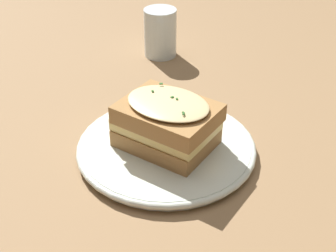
% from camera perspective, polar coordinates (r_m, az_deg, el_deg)
% --- Properties ---
extents(ground_plane, '(2.40, 2.40, 0.00)m').
position_cam_1_polar(ground_plane, '(0.69, 1.20, -2.67)').
color(ground_plane, olive).
extents(dinner_plate, '(0.26, 0.26, 0.02)m').
position_cam_1_polar(dinner_plate, '(0.67, 0.00, -2.81)').
color(dinner_plate, silver).
rests_on(dinner_plate, ground_plane).
extents(sandwich, '(0.14, 0.16, 0.08)m').
position_cam_1_polar(sandwich, '(0.65, -0.00, 0.29)').
color(sandwich, '#A37542').
rests_on(sandwich, dinner_plate).
extents(water_glass, '(0.06, 0.06, 0.10)m').
position_cam_1_polar(water_glass, '(0.95, -0.95, 11.30)').
color(water_glass, silver).
rests_on(water_glass, ground_plane).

